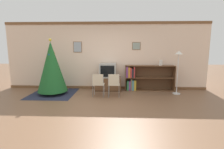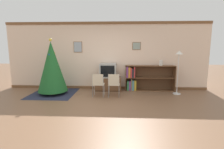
# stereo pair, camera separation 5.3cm
# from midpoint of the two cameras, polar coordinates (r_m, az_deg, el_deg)

# --- Properties ---
(ground_plane) EXTENTS (24.00, 24.00, 0.00)m
(ground_plane) POSITION_cam_midpoint_polar(r_m,az_deg,el_deg) (5.14, -3.73, -10.70)
(ground_plane) COLOR brown
(wall_back) EXTENTS (8.14, 0.11, 2.70)m
(wall_back) POSITION_cam_midpoint_polar(r_m,az_deg,el_deg) (7.14, -1.67, 6.06)
(wall_back) COLOR beige
(wall_back) RESTS_ON ground_plane
(area_rug) EXTENTS (1.60, 1.66, 0.01)m
(area_rug) POSITION_cam_midpoint_polar(r_m,az_deg,el_deg) (6.89, -18.39, -5.90)
(area_rug) COLOR #23283D
(area_rug) RESTS_ON ground_plane
(christmas_tree) EXTENTS (1.06, 1.06, 2.01)m
(christmas_tree) POSITION_cam_midpoint_polar(r_m,az_deg,el_deg) (6.71, -18.83, 2.41)
(christmas_tree) COLOR maroon
(christmas_tree) RESTS_ON area_rug
(tv_console) EXTENTS (1.02, 0.49, 0.52)m
(tv_console) POSITION_cam_midpoint_polar(r_m,az_deg,el_deg) (6.97, -1.09, -3.05)
(tv_console) COLOR #4C311E
(tv_console) RESTS_ON ground_plane
(television) EXTENTS (0.65, 0.48, 0.56)m
(television) POSITION_cam_midpoint_polar(r_m,az_deg,el_deg) (6.87, -1.10, 1.33)
(television) COLOR #9E9E99
(television) RESTS_ON tv_console
(folding_chair_left) EXTENTS (0.40, 0.40, 0.82)m
(folding_chair_left) POSITION_cam_midpoint_polar(r_m,az_deg,el_deg) (6.05, -4.30, -2.98)
(folding_chair_left) COLOR beige
(folding_chair_left) RESTS_ON ground_plane
(folding_chair_right) EXTENTS (0.40, 0.40, 0.82)m
(folding_chair_right) POSITION_cam_midpoint_polar(r_m,az_deg,el_deg) (6.00, 0.86, -3.04)
(folding_chair_right) COLOR beige
(folding_chair_right) RESTS_ON ground_plane
(bookshelf) EXTENTS (1.92, 0.36, 1.00)m
(bookshelf) POSITION_cam_midpoint_polar(r_m,az_deg,el_deg) (7.03, 9.68, -1.22)
(bookshelf) COLOR brown
(bookshelf) RESTS_ON ground_plane
(vase) EXTENTS (0.13, 0.13, 0.22)m
(vase) POSITION_cam_midpoint_polar(r_m,az_deg,el_deg) (7.05, 15.90, 3.71)
(vase) COLOR silver
(vase) RESTS_ON bookshelf
(standing_lamp) EXTENTS (0.28, 0.28, 1.59)m
(standing_lamp) POSITION_cam_midpoint_polar(r_m,az_deg,el_deg) (6.73, 21.14, 4.09)
(standing_lamp) COLOR silver
(standing_lamp) RESTS_ON ground_plane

